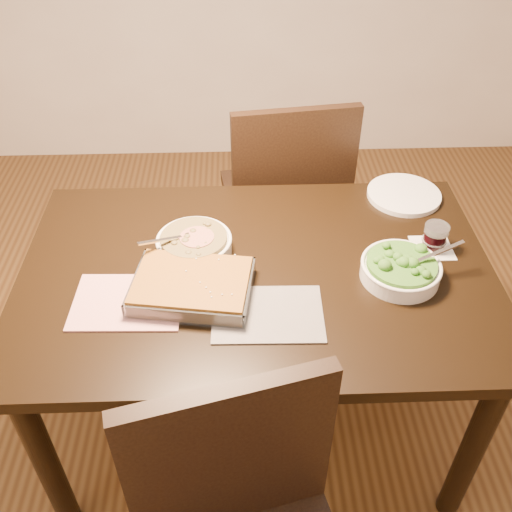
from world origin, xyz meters
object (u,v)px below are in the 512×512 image
at_px(baking_dish, 192,287).
at_px(wine_tumbler, 435,237).
at_px(dinner_plate, 404,195).
at_px(table, 257,293).
at_px(broccoli_bowl, 401,269).
at_px(chair_far, 286,195).
at_px(stew_bowl, 194,243).

distance_m(baking_dish, wine_tumbler, 0.75).
bearing_deg(dinner_plate, table, -145.34).
xyz_separation_m(broccoli_bowl, baking_dish, (-0.60, -0.05, -0.00)).
distance_m(broccoli_bowl, wine_tumbler, 0.18).
bearing_deg(broccoli_bowl, baking_dish, -175.32).
relative_size(dinner_plate, chair_far, 0.25).
bearing_deg(wine_tumbler, dinner_plate, 94.53).
relative_size(stew_bowl, broccoli_bowl, 0.90).
height_order(wine_tumbler, chair_far, chair_far).
xyz_separation_m(table, wine_tumbler, (0.54, 0.08, 0.14)).
height_order(broccoli_bowl, chair_far, chair_far).
distance_m(broccoli_bowl, chair_far, 0.80).
distance_m(stew_bowl, dinner_plate, 0.76).
height_order(stew_bowl, baking_dish, stew_bowl).
bearing_deg(wine_tumbler, baking_dish, -166.50).
height_order(dinner_plate, chair_far, chair_far).
distance_m(table, chair_far, 0.70).
bearing_deg(table, chair_far, 77.99).
distance_m(wine_tumbler, chair_far, 0.76).
relative_size(table, wine_tumbler, 16.71).
relative_size(stew_bowl, chair_far, 0.24).
relative_size(broccoli_bowl, wine_tumbler, 3.11).
xyz_separation_m(stew_bowl, baking_dish, (0.00, -0.19, -0.00)).
bearing_deg(wine_tumbler, table, -171.85).
height_order(table, stew_bowl, stew_bowl).
bearing_deg(broccoli_bowl, stew_bowl, 167.03).
bearing_deg(dinner_plate, baking_dish, -147.06).
distance_m(baking_dish, dinner_plate, 0.84).
xyz_separation_m(baking_dish, chair_far, (0.33, 0.77, -0.23)).
bearing_deg(wine_tumbler, chair_far, 123.88).
distance_m(table, broccoli_bowl, 0.43).
xyz_separation_m(stew_bowl, broccoli_bowl, (0.60, -0.14, -0.00)).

